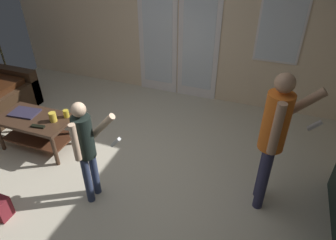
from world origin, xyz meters
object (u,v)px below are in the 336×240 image
at_px(coffee_table, 37,126).
at_px(tv_remote_black, 38,126).
at_px(laptop_closed, 25,113).
at_px(person_child, 86,145).
at_px(cup_by_laptop, 66,114).
at_px(cup_near_edge, 53,117).
at_px(person_adult, 274,133).

height_order(coffee_table, tv_remote_black, tv_remote_black).
height_order(laptop_closed, tv_remote_black, same).
bearing_deg(person_child, cup_by_laptop, 138.67).
distance_m(cup_near_edge, cup_by_laptop, 0.17).
bearing_deg(cup_near_edge, person_child, -32.01).
xyz_separation_m(laptop_closed, cup_near_edge, (0.47, -0.02, 0.05)).
bearing_deg(person_adult, person_child, -161.62).
relative_size(coffee_table, tv_remote_black, 5.49).
height_order(person_adult, cup_near_edge, person_adult).
bearing_deg(person_adult, cup_by_laptop, 177.36).
bearing_deg(laptop_closed, cup_near_edge, -8.21).
distance_m(coffee_table, cup_by_laptop, 0.44).
xyz_separation_m(person_child, tv_remote_black, (-0.96, 0.37, -0.25)).
height_order(person_child, laptop_closed, person_child).
bearing_deg(coffee_table, cup_by_laptop, 23.50).
xyz_separation_m(person_child, cup_by_laptop, (-0.77, 0.68, -0.21)).
distance_m(person_adult, cup_near_edge, 2.60).
relative_size(coffee_table, cup_near_edge, 7.60).
bearing_deg(cup_near_edge, laptop_closed, 177.70).
xyz_separation_m(person_child, cup_near_edge, (-0.87, 0.54, -0.20)).
relative_size(coffee_table, laptop_closed, 2.68).
distance_m(cup_near_edge, tv_remote_black, 0.21).
relative_size(laptop_closed, tv_remote_black, 2.05).
bearing_deg(coffee_table, person_adult, 0.98).
height_order(coffee_table, person_child, person_child).
relative_size(coffee_table, person_child, 0.78).
relative_size(person_adult, tv_remote_black, 8.89).
xyz_separation_m(person_adult, cup_near_edge, (-2.57, -0.02, -0.39)).
distance_m(laptop_closed, cup_near_edge, 0.47).
xyz_separation_m(laptop_closed, cup_by_laptop, (0.56, 0.12, 0.04)).
bearing_deg(laptop_closed, cup_by_laptop, 5.98).
relative_size(person_child, cup_near_edge, 9.71).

